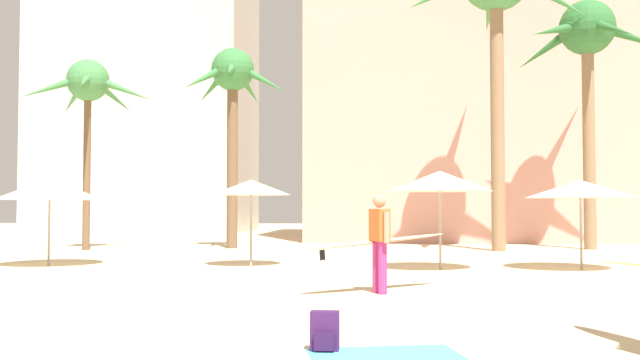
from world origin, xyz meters
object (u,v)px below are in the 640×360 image
at_px(palm_tree_left, 232,86).
at_px(cafe_umbrella_5, 580,189).
at_px(person_far_right, 379,240).
at_px(backpack, 325,332).
at_px(cafe_umbrella_2, 251,187).
at_px(palm_tree_right, 587,44).
at_px(beach_towel, 387,357).
at_px(cafe_umbrella_0, 440,181).
at_px(palm_tree_center, 88,90).
at_px(cafe_umbrella_3, 50,189).

relative_size(palm_tree_left, cafe_umbrella_5, 2.82).
height_order(cafe_umbrella_5, person_far_right, cafe_umbrella_5).
relative_size(palm_tree_left, backpack, 17.80).
distance_m(palm_tree_left, cafe_umbrella_2, 8.99).
xyz_separation_m(cafe_umbrella_5, person_far_right, (-4.89, -4.96, -1.02)).
bearing_deg(person_far_right, backpack, -124.94).
height_order(palm_tree_right, cafe_umbrella_2, palm_tree_right).
xyz_separation_m(cafe_umbrella_2, cafe_umbrella_5, (8.18, -0.38, -0.07)).
distance_m(cafe_umbrella_2, backpack, 10.98).
bearing_deg(person_far_right, beach_towel, -117.80).
height_order(palm_tree_right, beach_towel, palm_tree_right).
xyz_separation_m(palm_tree_right, beach_towel, (-7.54, -18.83, -7.46)).
bearing_deg(palm_tree_left, cafe_umbrella_0, -50.53).
bearing_deg(cafe_umbrella_0, palm_tree_center, 149.92).
distance_m(palm_tree_left, cafe_umbrella_5, 13.76).
bearing_deg(cafe_umbrella_2, palm_tree_left, 105.43).
height_order(palm_tree_left, palm_tree_right, palm_tree_right).
distance_m(cafe_umbrella_2, cafe_umbrella_3, 5.27).
bearing_deg(palm_tree_left, palm_tree_center, -162.37).
xyz_separation_m(palm_tree_right, cafe_umbrella_3, (-16.15, -8.40, -5.49)).
distance_m(palm_tree_left, beach_towel, 20.20).
height_order(palm_tree_right, backpack, palm_tree_right).
xyz_separation_m(backpack, person_far_right, (0.59, 5.15, 0.73)).
distance_m(cafe_umbrella_3, cafe_umbrella_5, 13.44).
relative_size(cafe_umbrella_3, backpack, 6.55).
bearing_deg(person_far_right, palm_tree_right, 32.08).
distance_m(palm_tree_right, cafe_umbrella_3, 19.01).
bearing_deg(beach_towel, backpack, 160.48).
bearing_deg(palm_tree_center, cafe_umbrella_3, -74.68).
distance_m(cafe_umbrella_0, cafe_umbrella_5, 3.42).
bearing_deg(palm_tree_center, cafe_umbrella_5, -23.38).
height_order(palm_tree_left, cafe_umbrella_3, palm_tree_left).
relative_size(palm_tree_center, beach_towel, 4.44).
distance_m(palm_tree_left, palm_tree_right, 13.12).
relative_size(backpack, person_far_right, 0.16).
bearing_deg(palm_tree_right, cafe_umbrella_0, -124.97).
height_order(beach_towel, person_far_right, person_far_right).
distance_m(palm_tree_right, backpack, 21.58).
bearing_deg(cafe_umbrella_0, cafe_umbrella_2, 172.41).
height_order(palm_tree_center, person_far_right, palm_tree_center).
xyz_separation_m(cafe_umbrella_0, beach_towel, (-1.42, -10.08, -2.14)).
bearing_deg(beach_towel, palm_tree_right, 68.18).
bearing_deg(cafe_umbrella_0, cafe_umbrella_5, 4.34).
distance_m(palm_tree_right, cafe_umbrella_2, 14.63).
bearing_deg(palm_tree_left, person_far_right, -67.48).
xyz_separation_m(cafe_umbrella_0, cafe_umbrella_2, (-4.77, 0.64, -0.12)).
distance_m(beach_towel, backpack, 0.71).
relative_size(cafe_umbrella_0, beach_towel, 1.66).
height_order(cafe_umbrella_2, beach_towel, cafe_umbrella_2).
distance_m(cafe_umbrella_5, beach_towel, 11.58).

